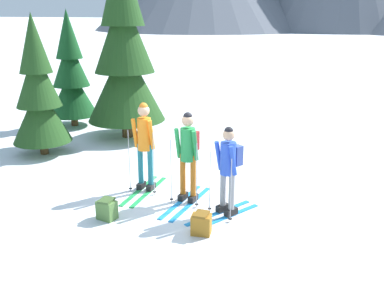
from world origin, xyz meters
name	(u,v)px	position (x,y,z in m)	size (l,w,h in m)	color
ground_plane	(184,196)	(0.00, 0.00, 0.00)	(400.00, 400.00, 0.00)	white
skier_in_orange	(144,142)	(-0.86, 0.04, 1.03)	(0.61, 1.63, 1.84)	green
skier_in_green	(188,152)	(0.16, -0.19, 1.01)	(0.61, 1.71, 1.78)	#1E84D1
skier_in_blue	(228,166)	(1.02, -0.48, 0.92)	(1.07, 1.49, 1.65)	#1E84D1
pine_tree_near	(38,92)	(-4.37, 1.36, 1.62)	(1.47, 1.47, 3.54)	#51381E
pine_tree_mid	(71,74)	(-5.29, 4.12, 1.66)	(1.50, 1.50, 3.63)	#51381E
pine_tree_far	(124,52)	(-3.06, 3.51, 2.45)	(2.21, 2.21, 5.35)	#51381E
backpack_on_snow_front	(201,224)	(0.80, -1.36, 0.19)	(0.35, 0.28, 0.38)	#99661E
backpack_on_snow_beside	(107,209)	(-0.95, -1.39, 0.19)	(0.36, 0.30, 0.38)	#4C7238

